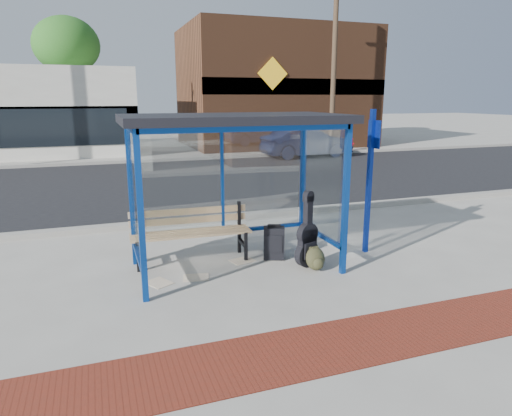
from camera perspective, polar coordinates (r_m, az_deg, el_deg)
name	(u,v)px	position (r m, az deg, el deg)	size (l,w,h in m)	color
ground	(236,268)	(7.38, -2.50, -7.53)	(120.00, 120.00, 0.00)	#B2ADA0
brick_paver_strip	(307,350)	(5.19, 6.37, -17.26)	(60.00, 1.00, 0.01)	maroon
curb_near	(197,220)	(10.04, -7.38, -1.50)	(60.00, 0.25, 0.12)	gray
street_asphalt	(163,183)	(14.96, -11.56, 3.12)	(60.00, 10.00, 0.00)	black
curb_far	(145,161)	(19.96, -13.68, 5.76)	(60.00, 0.25, 0.12)	gray
far_sidewalk	(141,157)	(21.84, -14.22, 6.24)	(60.00, 4.00, 0.01)	#B2ADA0
bus_shelter	(233,138)	(6.97, -2.85, 8.75)	(3.30, 1.80, 2.42)	navy
storefront_brown	(274,88)	(27.00, 2.28, 14.77)	(10.00, 7.08, 6.40)	#59331E
tree_mid	(66,46)	(28.74, -22.62, 18.22)	(3.60, 3.60, 7.03)	#4C3826
tree_right	(318,54)	(32.17, 7.74, 18.50)	(3.60, 3.60, 7.03)	#4C3826
utility_pole_east	(334,66)	(22.86, 9.71, 17.08)	(1.60, 0.24, 8.00)	#4C3826
bench	(190,230)	(7.64, -8.19, -2.75)	(1.98, 0.57, 0.93)	black
guitar_bag	(307,241)	(7.35, 6.42, -4.12)	(0.45, 0.24, 1.18)	black
suitcase	(274,243)	(7.70, 2.26, -4.40)	(0.40, 0.33, 0.61)	black
backpack	(316,259)	(7.30, 7.48, -6.37)	(0.32, 0.29, 0.37)	#2E2E19
sign_post	(370,174)	(8.04, 14.06, 4.14)	(0.11, 0.31, 2.48)	navy
newspaper_a	(159,283)	(6.96, -12.05, -9.13)	(0.38, 0.30, 0.01)	white
newspaper_b	(196,277)	(7.06, -7.49, -8.61)	(0.39, 0.31, 0.01)	white
newspaper_c	(242,261)	(7.69, -1.71, -6.59)	(0.38, 0.30, 0.01)	white
parked_car	(306,142)	(21.09, 6.32, 8.15)	(1.43, 4.09, 1.35)	#161F3F
fire_hydrant	(351,144)	(23.86, 11.78, 7.88)	(0.32, 0.21, 0.71)	red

